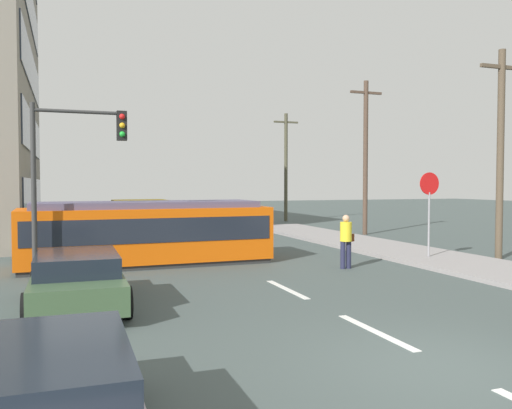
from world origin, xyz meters
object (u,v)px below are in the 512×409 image
at_px(parked_sedan_near, 35,404).
at_px(stop_sign, 429,197).
at_px(parked_sedan_far, 48,237).
at_px(utility_pole_mid, 366,155).
at_px(parked_sedan_mid, 77,279).
at_px(streetcar_tram, 147,232).
at_px(utility_pole_near, 500,150).
at_px(city_bus, 145,218).
at_px(traffic_light_mast, 73,157).
at_px(parked_sedan_furthest, 61,224).
at_px(utility_pole_far, 286,165).
at_px(pedestrian_crossing, 346,238).

height_order(parked_sedan_near, stop_sign, stop_sign).
xyz_separation_m(parked_sedan_far, utility_pole_mid, (15.21, 2.43, 3.51)).
xyz_separation_m(parked_sedan_mid, utility_pole_mid, (14.37, 12.04, 3.51)).
bearing_deg(parked_sedan_far, streetcar_tram, -51.75).
relative_size(streetcar_tram, parked_sedan_mid, 1.84).
distance_m(stop_sign, utility_pole_near, 3.02).
height_order(parked_sedan_mid, utility_pole_near, utility_pole_near).
bearing_deg(parked_sedan_near, stop_sign, 39.31).
distance_m(parked_sedan_near, stop_sign, 15.54).
distance_m(city_bus, traffic_light_mast, 9.49).
bearing_deg(parked_sedan_near, parked_sedan_mid, 85.75).
xyz_separation_m(city_bus, parked_sedan_furthest, (-3.62, 3.96, -0.43)).
bearing_deg(stop_sign, parked_sedan_furthest, 131.89).
bearing_deg(parked_sedan_near, utility_pole_far, 62.92).
bearing_deg(parked_sedan_mid, utility_pole_mid, 39.98).
bearing_deg(utility_pole_mid, city_bus, 177.33).
relative_size(parked_sedan_far, parked_sedan_furthest, 1.01).
xyz_separation_m(parked_sedan_near, stop_sign, (11.96, 9.79, 1.57)).
xyz_separation_m(parked_sedan_furthest, traffic_light_mast, (0.44, -12.59, 2.77)).
xyz_separation_m(streetcar_tram, utility_pole_far, (12.01, 16.68, 2.88)).
height_order(parked_sedan_near, utility_pole_near, utility_pole_near).
xyz_separation_m(parked_sedan_far, parked_sedan_furthest, (0.39, 6.91, 0.00)).
relative_size(pedestrian_crossing, utility_pole_mid, 0.21).
relative_size(city_bus, traffic_light_mast, 1.07).
height_order(pedestrian_crossing, utility_pole_near, utility_pole_near).
bearing_deg(utility_pole_near, parked_sedan_far, 154.83).
bearing_deg(traffic_light_mast, city_bus, 69.78).
height_order(stop_sign, utility_pole_near, utility_pole_near).
bearing_deg(parked_sedan_far, traffic_light_mast, -81.65).
xyz_separation_m(pedestrian_crossing, utility_pole_far, (6.33, 19.65, 3.00)).
bearing_deg(utility_pole_far, parked_sedan_far, -139.95).
distance_m(streetcar_tram, utility_pole_near, 12.38).
relative_size(parked_sedan_far, utility_pole_far, 0.60).
height_order(parked_sedan_far, utility_pole_near, utility_pole_near).
height_order(city_bus, utility_pole_mid, utility_pole_mid).
height_order(pedestrian_crossing, parked_sedan_furthest, pedestrian_crossing).
relative_size(parked_sedan_furthest, utility_pole_near, 0.62).
bearing_deg(parked_sedan_near, city_bus, 79.19).
bearing_deg(utility_pole_near, traffic_light_mast, 174.75).
bearing_deg(parked_sedan_far, parked_sedan_furthest, 86.76).
height_order(parked_sedan_mid, utility_pole_far, utility_pole_far).
xyz_separation_m(parked_sedan_mid, parked_sedan_furthest, (-0.45, 16.53, 0.00)).
relative_size(stop_sign, traffic_light_mast, 0.59).
bearing_deg(utility_pole_mid, parked_sedan_near, -128.60).
bearing_deg(pedestrian_crossing, parked_sedan_near, -132.39).
xyz_separation_m(parked_sedan_near, traffic_light_mast, (0.48, 10.50, 2.77)).
relative_size(traffic_light_mast, utility_pole_near, 0.67).
bearing_deg(utility_pole_near, parked_sedan_mid, -169.25).
bearing_deg(parked_sedan_furthest, utility_pole_far, 21.51).
distance_m(streetcar_tram, parked_sedan_near, 12.53).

